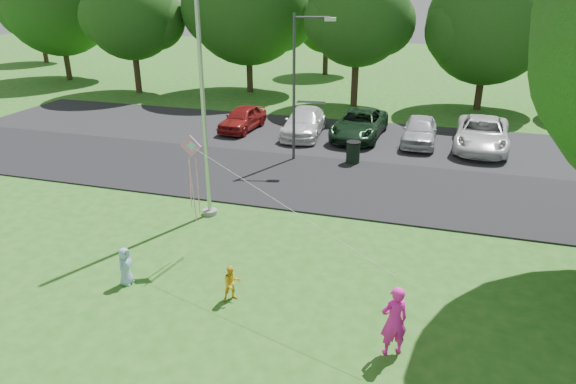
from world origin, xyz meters
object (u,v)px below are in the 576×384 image
(child_blue, at_px, (125,266))
(kite, at_px, (195,163))
(street_lamp, at_px, (300,76))
(woman, at_px, (394,321))
(flagpole, at_px, (203,95))
(child_yellow, at_px, (232,283))
(trash_can, at_px, (353,153))

(child_blue, height_order, kite, kite)
(street_lamp, distance_m, woman, 13.45)
(child_blue, xyz_separation_m, kite, (1.26, 1.96, 2.37))
(flagpole, distance_m, child_yellow, 6.48)
(trash_can, relative_size, child_yellow, 1.04)
(woman, bearing_deg, child_blue, -34.92)
(woman, height_order, child_blue, woman)
(child_yellow, bearing_deg, kite, 94.46)
(street_lamp, bearing_deg, child_blue, -111.45)
(trash_can, xyz_separation_m, child_blue, (-4.10, -11.36, 0.02))
(child_yellow, xyz_separation_m, kite, (-1.74, 1.85, 2.41))
(trash_can, height_order, child_yellow, trash_can)
(kite, bearing_deg, street_lamp, 84.52)
(woman, relative_size, child_blue, 1.58)
(child_blue, relative_size, kite, 0.17)
(flagpole, distance_m, trash_can, 8.52)
(trash_can, relative_size, kite, 0.16)
(trash_can, bearing_deg, child_yellow, -95.58)
(woman, bearing_deg, flagpole, -67.36)
(flagpole, bearing_deg, child_yellow, -59.21)
(flagpole, relative_size, child_blue, 9.43)
(trash_can, distance_m, child_yellow, 11.32)
(woman, bearing_deg, street_lamp, -94.39)
(street_lamp, xyz_separation_m, kite, (-0.42, -9.23, -0.89))
(child_blue, bearing_deg, trash_can, -19.89)
(trash_can, bearing_deg, child_blue, -109.84)
(flagpole, height_order, kite, flagpole)
(street_lamp, distance_m, child_yellow, 11.64)
(child_yellow, height_order, kite, kite)
(flagpole, relative_size, child_yellow, 10.26)
(child_blue, distance_m, kite, 3.32)
(street_lamp, distance_m, child_blue, 11.78)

